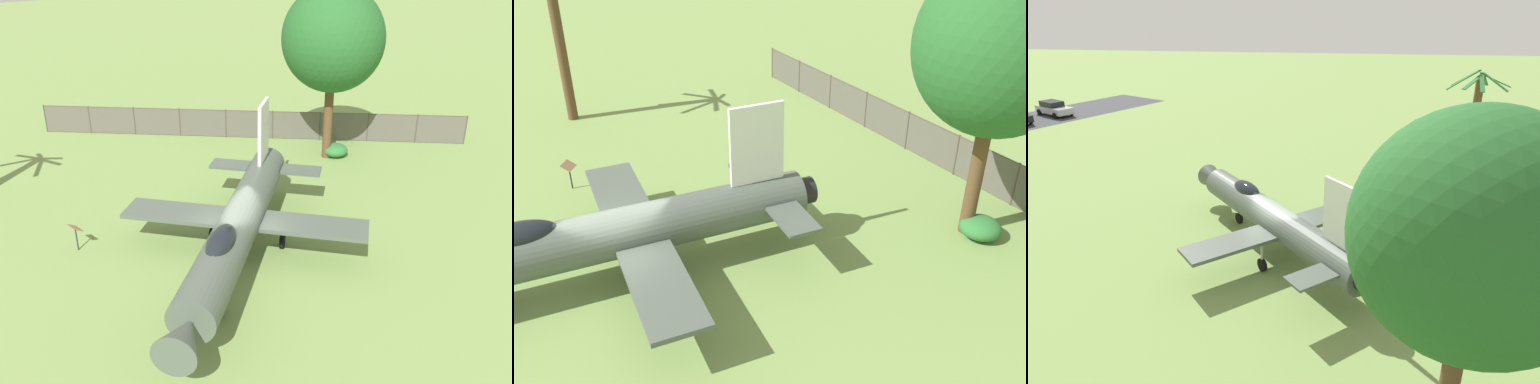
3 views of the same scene
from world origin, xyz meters
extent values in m
plane|color=#75934C|center=(0.00, 0.00, 0.00)|extent=(200.00, 200.00, 0.00)
cylinder|color=#4C564C|center=(0.00, 0.00, 1.66)|extent=(10.11, 9.23, 1.53)
cylinder|color=black|center=(4.73, 4.21, 1.66)|extent=(1.06, 1.09, 0.92)
ellipsoid|color=black|center=(-2.00, -1.78, 2.31)|extent=(2.24, 2.14, 0.84)
cube|color=white|center=(3.45, 3.07, 3.74)|extent=(1.44, 1.30, 2.63)
cube|color=#4C564C|center=(2.32, -1.69, 1.47)|extent=(3.91, 4.11, 0.16)
cube|color=#4C564C|center=(-1.41, 2.50, 1.47)|extent=(3.91, 4.11, 0.16)
cube|color=#4C564C|center=(4.92, 2.15, 1.82)|extent=(2.02, 2.08, 0.10)
cube|color=#4C564C|center=(2.71, 4.64, 1.82)|extent=(2.02, 2.08, 0.10)
cylinder|color=#A5A8AD|center=(1.88, -0.29, 0.90)|extent=(0.12, 0.12, 1.21)
cylinder|color=black|center=(1.88, -0.29, 0.30)|extent=(0.57, 0.53, 0.60)
cylinder|color=#A5A8AD|center=(-0.07, 1.90, 0.90)|extent=(0.12, 0.12, 1.21)
cylinder|color=black|center=(-0.07, 1.90, 0.30)|extent=(0.57, 0.53, 0.60)
cylinder|color=brown|center=(10.23, 6.01, 2.58)|extent=(0.50, 0.50, 5.16)
ellipsoid|color=#235B26|center=(10.23, 6.01, 6.62)|extent=(5.31, 5.57, 5.58)
cylinder|color=brown|center=(-9.01, 10.77, 3.63)|extent=(0.49, 0.49, 7.26)
cylinder|color=#4C4238|center=(11.86, 8.36, 0.90)|extent=(0.08, 0.08, 1.80)
cylinder|color=#4C4238|center=(9.67, 10.29, 0.90)|extent=(0.08, 0.08, 1.80)
cylinder|color=#4C4238|center=(7.49, 12.23, 0.90)|extent=(0.08, 0.08, 1.80)
cylinder|color=#4C4238|center=(5.30, 14.17, 0.90)|extent=(0.08, 0.08, 1.80)
cylinder|color=#4C4238|center=(3.12, 16.10, 0.90)|extent=(0.08, 0.08, 1.80)
cylinder|color=#4C4238|center=(0.93, 18.04, 0.90)|extent=(0.08, 0.08, 1.80)
cylinder|color=#4C4238|center=(-1.26, 19.97, 0.90)|extent=(0.08, 0.08, 1.80)
cylinder|color=#4C4238|center=(8.58, 11.26, 1.75)|extent=(19.70, 17.46, 0.05)
cube|color=#59544C|center=(8.58, 11.26, 0.90)|extent=(19.68, 17.44, 1.72)
ellipsoid|color=#2D7033|center=(10.70, 5.75, 0.38)|extent=(1.42, 1.39, 0.75)
cylinder|color=#333333|center=(-4.87, 4.50, 0.45)|extent=(0.06, 0.06, 0.90)
cube|color=olive|center=(-4.87, 4.50, 1.02)|extent=(0.48, 0.65, 0.25)
camera|label=1|loc=(-10.32, -14.94, 11.55)|focal=38.08mm
camera|label=2|loc=(8.77, -12.56, 11.48)|focal=40.88mm
camera|label=3|loc=(19.29, 3.15, 11.14)|focal=31.89mm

